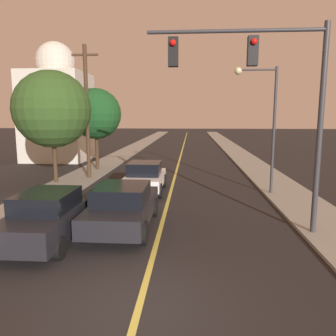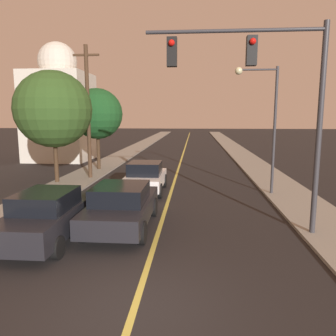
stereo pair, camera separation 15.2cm
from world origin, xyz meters
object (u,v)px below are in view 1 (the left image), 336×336
Objects in this scene: car_near_lane_second at (145,177)px; tree_left_far at (52,109)px; car_near_lane_front at (123,206)px; car_outer_lane_front at (50,215)px; domed_building_left at (58,109)px; traffic_signal_mast at (266,85)px; tree_left_near at (96,114)px; utility_pole_left at (87,110)px; streetlamp_right at (264,111)px.

car_near_lane_second is 6.82m from tree_left_far.
car_near_lane_second is (0.00, 5.60, -0.01)m from car_near_lane_front.
domed_building_left is (-7.47, 19.16, 3.77)m from car_outer_lane_front.
traffic_signal_mast is at bearing -51.68° from domed_building_left.
car_near_lane_second is at bearing -56.18° from tree_left_near.
traffic_signal_mast is 23.07m from domed_building_left.
utility_pole_left is 2.16m from tree_left_far.
tree_left_near reaches higher than car_near_lane_second.
domed_building_left reaches higher than tree_left_far.
utility_pole_left is (-4.03, 3.31, 3.50)m from car_near_lane_second.
car_outer_lane_front is at bearing -80.05° from tree_left_near.
utility_pole_left is at bearing 44.94° from tree_left_far.
tree_left_far is at bearing -135.06° from utility_pole_left.
utility_pole_left is at bearing 133.85° from traffic_signal_mast.
car_near_lane_second is 7.20m from car_outer_lane_front.
tree_left_near is (-4.48, 12.28, 3.29)m from car_near_lane_front.
streetlamp_right is at bearing 40.19° from car_outer_lane_front.
domed_building_left reaches higher than car_near_lane_front.
traffic_signal_mast is 12.68m from utility_pole_left.
streetlamp_right is 0.97× the size of tree_left_far.
traffic_signal_mast is 1.15× the size of tree_left_near.
streetlamp_right is 0.77× the size of utility_pole_left.
car_outer_lane_front reaches higher than car_near_lane_front.
utility_pole_left is (-8.77, 9.13, -0.63)m from traffic_signal_mast.
utility_pole_left is at bearing 140.64° from car_near_lane_second.
car_outer_lane_front is 10.94m from utility_pole_left.
tree_left_near is (-9.21, 12.50, -0.82)m from traffic_signal_mast.
utility_pole_left is 10.55m from domed_building_left.
car_outer_lane_front is at bearing -68.70° from domed_building_left.
domed_building_left is at bearing 127.93° from car_near_lane_second.
car_near_lane_front is at bearing -61.85° from domed_building_left.
utility_pole_left is at bearing -82.50° from tree_left_near.
car_outer_lane_front reaches higher than car_near_lane_second.
tree_left_far reaches higher than streetlamp_right.
car_near_lane_front is at bearing -137.14° from streetlamp_right.
car_near_lane_front is 10.38m from utility_pole_left.
car_near_lane_second is 6.28m from utility_pole_left.
car_near_lane_front is 6.28m from traffic_signal_mast.
utility_pole_left is at bearing -58.33° from domed_building_left.
streetlamp_right reaches higher than car_near_lane_second.
utility_pole_left is 1.39× the size of tree_left_near.
car_near_lane_front is at bearing -65.66° from utility_pole_left.
domed_building_left reaches higher than car_near_lane_second.
utility_pole_left is (-4.03, 8.91, 3.49)m from car_near_lane_front.
traffic_signal_mast is at bearing -36.43° from tree_left_far.
traffic_signal_mast is 12.82m from tree_left_far.
car_outer_lane_front is at bearing -79.25° from utility_pole_left.
domed_building_left is (-5.09, 5.60, 0.48)m from tree_left_near.
utility_pole_left is (-9.94, 3.43, 0.12)m from streetlamp_right.
traffic_signal_mast is at bearing -101.60° from streetlamp_right.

